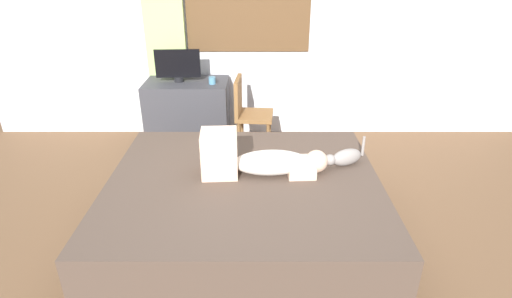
{
  "coord_description": "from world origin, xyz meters",
  "views": [
    {
      "loc": [
        -0.05,
        -2.38,
        2.0
      ],
      "look_at": [
        -0.04,
        0.38,
        0.66
      ],
      "focal_mm": 28.46,
      "sensor_mm": 36.0,
      "label": 1
    }
  ],
  "objects_px": {
    "bed": "(243,209)",
    "tv_monitor": "(176,65)",
    "person_lying": "(256,159)",
    "desk": "(187,114)",
    "cup": "(210,80)",
    "chair_by_desk": "(246,111)",
    "cat": "(343,157)"
  },
  "relations": [
    {
      "from": "cat",
      "to": "person_lying",
      "type": "bearing_deg",
      "value": -169.47
    },
    {
      "from": "person_lying",
      "to": "chair_by_desk",
      "type": "distance_m",
      "value": 1.35
    },
    {
      "from": "desk",
      "to": "cat",
      "type": "bearing_deg",
      "value": -46.22
    },
    {
      "from": "person_lying",
      "to": "tv_monitor",
      "type": "bearing_deg",
      "value": 117.53
    },
    {
      "from": "desk",
      "to": "chair_by_desk",
      "type": "relative_size",
      "value": 1.05
    },
    {
      "from": "bed",
      "to": "person_lying",
      "type": "xyz_separation_m",
      "value": [
        0.1,
        0.1,
        0.37
      ]
    },
    {
      "from": "person_lying",
      "to": "cat",
      "type": "relative_size",
      "value": 2.82
    },
    {
      "from": "tv_monitor",
      "to": "cup",
      "type": "relative_size",
      "value": 6.36
    },
    {
      "from": "person_lying",
      "to": "tv_monitor",
      "type": "height_order",
      "value": "tv_monitor"
    },
    {
      "from": "bed",
      "to": "chair_by_desk",
      "type": "xyz_separation_m",
      "value": [
        0.0,
        1.44,
        0.25
      ]
    },
    {
      "from": "desk",
      "to": "tv_monitor",
      "type": "distance_m",
      "value": 0.56
    },
    {
      "from": "tv_monitor",
      "to": "desk",
      "type": "bearing_deg",
      "value": 0.0
    },
    {
      "from": "cat",
      "to": "chair_by_desk",
      "type": "bearing_deg",
      "value": 122.36
    },
    {
      "from": "desk",
      "to": "cup",
      "type": "bearing_deg",
      "value": -15.57
    },
    {
      "from": "bed",
      "to": "chair_by_desk",
      "type": "bearing_deg",
      "value": 89.94
    },
    {
      "from": "tv_monitor",
      "to": "cup",
      "type": "bearing_deg",
      "value": -12.53
    },
    {
      "from": "desk",
      "to": "cup",
      "type": "xyz_separation_m",
      "value": [
        0.29,
        -0.08,
        0.41
      ]
    },
    {
      "from": "chair_by_desk",
      "to": "tv_monitor",
      "type": "bearing_deg",
      "value": 158.61
    },
    {
      "from": "person_lying",
      "to": "desk",
      "type": "relative_size",
      "value": 1.04
    },
    {
      "from": "cat",
      "to": "cup",
      "type": "distance_m",
      "value": 1.85
    },
    {
      "from": "cup",
      "to": "chair_by_desk",
      "type": "bearing_deg",
      "value": -29.07
    },
    {
      "from": "cat",
      "to": "cup",
      "type": "bearing_deg",
      "value": 128.9
    },
    {
      "from": "cat",
      "to": "tv_monitor",
      "type": "relative_size",
      "value": 0.69
    },
    {
      "from": "bed",
      "to": "cup",
      "type": "bearing_deg",
      "value": 102.96
    },
    {
      "from": "cat",
      "to": "desk",
      "type": "bearing_deg",
      "value": 133.78
    },
    {
      "from": "bed",
      "to": "tv_monitor",
      "type": "bearing_deg",
      "value": 113.39
    },
    {
      "from": "bed",
      "to": "cat",
      "type": "relative_size",
      "value": 6.11
    },
    {
      "from": "cup",
      "to": "chair_by_desk",
      "type": "relative_size",
      "value": 0.09
    },
    {
      "from": "bed",
      "to": "desk",
      "type": "bearing_deg",
      "value": 111.27
    },
    {
      "from": "person_lying",
      "to": "chair_by_desk",
      "type": "xyz_separation_m",
      "value": [
        -0.1,
        1.34,
        -0.12
      ]
    },
    {
      "from": "bed",
      "to": "desk",
      "type": "relative_size",
      "value": 2.26
    },
    {
      "from": "tv_monitor",
      "to": "chair_by_desk",
      "type": "xyz_separation_m",
      "value": [
        0.75,
        -0.29,
        -0.41
      ]
    }
  ]
}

